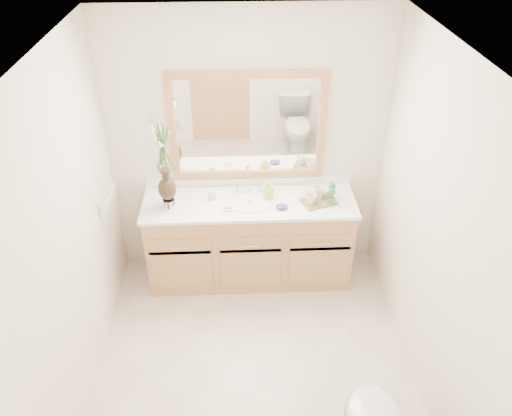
{
  "coord_description": "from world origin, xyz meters",
  "views": [
    {
      "loc": [
        -0.1,
        -2.55,
        3.23
      ],
      "look_at": [
        0.04,
        0.65,
        1.01
      ],
      "focal_mm": 35.0,
      "sensor_mm": 36.0,
      "label": 1
    }
  ],
  "objects_px": {
    "tumbler": "(212,195)",
    "tray": "(319,201)",
    "flower_vase": "(163,154)",
    "soap_bottle": "(268,191)"
  },
  "relations": [
    {
      "from": "soap_bottle",
      "to": "tray",
      "type": "height_order",
      "value": "soap_bottle"
    },
    {
      "from": "flower_vase",
      "to": "soap_bottle",
      "type": "distance_m",
      "value": 0.96
    },
    {
      "from": "soap_bottle",
      "to": "tray",
      "type": "distance_m",
      "value": 0.44
    },
    {
      "from": "tumbler",
      "to": "soap_bottle",
      "type": "bearing_deg",
      "value": -0.4
    },
    {
      "from": "tumbler",
      "to": "soap_bottle",
      "type": "distance_m",
      "value": 0.49
    },
    {
      "from": "flower_vase",
      "to": "soap_bottle",
      "type": "xyz_separation_m",
      "value": [
        0.85,
        0.1,
        -0.43
      ]
    },
    {
      "from": "flower_vase",
      "to": "tumbler",
      "type": "height_order",
      "value": "flower_vase"
    },
    {
      "from": "tumbler",
      "to": "tray",
      "type": "relative_size",
      "value": 0.29
    },
    {
      "from": "flower_vase",
      "to": "tray",
      "type": "distance_m",
      "value": 1.37
    },
    {
      "from": "soap_bottle",
      "to": "flower_vase",
      "type": "bearing_deg",
      "value": 162.56
    }
  ]
}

